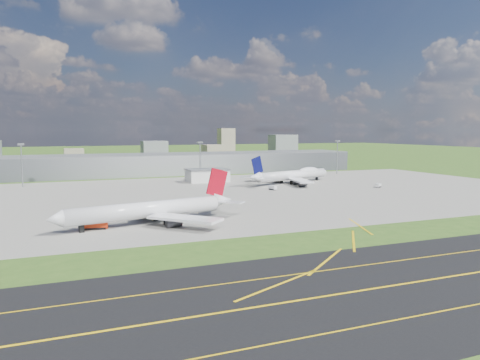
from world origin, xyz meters
name	(u,v)px	position (x,y,z in m)	size (l,w,h in m)	color
ground	(173,176)	(0.00, 150.00, 0.00)	(1400.00, 1400.00, 0.00)	#32581B
taxiway	(453,276)	(0.00, -110.00, 0.03)	(1400.00, 60.00, 0.06)	black
apron	(243,193)	(10.00, 40.00, 0.04)	(360.00, 190.00, 0.08)	gray
terminal	(168,164)	(0.00, 165.00, 7.50)	(300.00, 42.00, 15.00)	gray
ops_building	(207,176)	(10.00, 100.00, 4.00)	(26.00, 16.00, 8.00)	silver
mast_west	(21,157)	(-100.00, 115.00, 17.71)	(3.50, 2.00, 25.90)	gray
mast_center	(200,154)	(10.00, 115.00, 17.71)	(3.50, 2.00, 25.90)	gray
mast_east	(337,151)	(120.00, 115.00, 17.71)	(3.50, 2.00, 25.90)	gray
airliner_red_twin	(152,210)	(-51.50, -23.37, 5.11)	(69.35, 53.26, 19.18)	white
airliner_blue_quad	(293,175)	(57.99, 72.37, 5.12)	(68.74, 52.68, 18.43)	white
fire_truck	(95,224)	(-71.66, -24.92, 1.92)	(9.19, 4.74, 3.85)	red
tug_yellow	(172,214)	(-41.08, -10.55, 0.86)	(3.66, 2.91, 1.63)	yellow
van_white_near	(273,188)	(30.94, 46.21, 1.24)	(3.43, 5.19, 2.46)	silver
van_white_far	(378,186)	(93.32, 32.71, 1.20)	(5.00, 4.15, 2.37)	silver
bldg_cw	(74,155)	(-60.00, 340.00, 7.00)	(20.00, 18.00, 14.00)	gray
bldg_c	(154,151)	(20.00, 310.00, 11.00)	(26.00, 20.00, 22.00)	slate
bldg_ce	(213,151)	(100.00, 350.00, 8.00)	(22.00, 24.00, 16.00)	gray
bldg_e	(283,146)	(180.00, 320.00, 14.00)	(30.00, 22.00, 28.00)	slate
bldg_tall_e	(226,142)	(140.00, 410.00, 18.00)	(20.00, 18.00, 36.00)	gray
tree_w	(18,163)	(-110.00, 265.00, 4.86)	(6.75, 6.75, 8.25)	#382314
tree_c	(120,159)	(-20.00, 280.00, 5.84)	(8.10, 8.10, 9.90)	#382314
tree_e	(209,157)	(70.00, 275.00, 5.51)	(7.65, 7.65, 9.35)	#382314
tree_far_e	(281,156)	(160.00, 285.00, 4.53)	(6.30, 6.30, 7.70)	#382314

